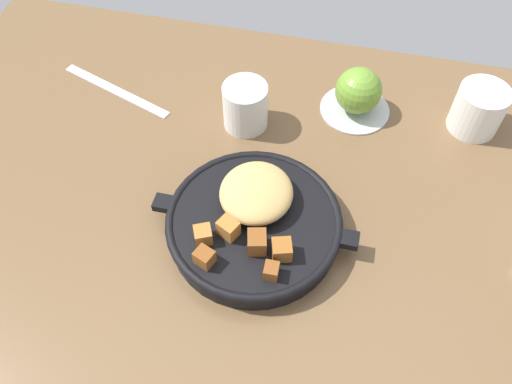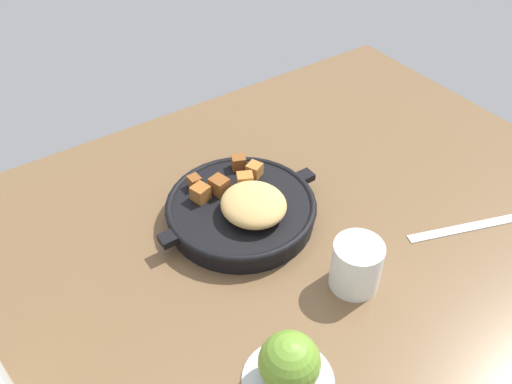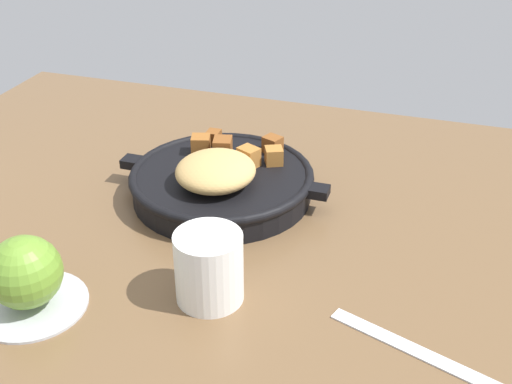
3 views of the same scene
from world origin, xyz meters
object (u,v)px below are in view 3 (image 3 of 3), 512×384
cast_iron_skillet (221,180)px  red_apple (25,272)px  butter_knife (437,360)px  white_creamer_pitcher (209,267)px

cast_iron_skillet → red_apple: bearing=67.9°
red_apple → butter_knife: bearing=-173.3°
butter_knife → white_creamer_pitcher: 23.68cm
red_apple → white_creamer_pitcher: red_apple is taller
cast_iron_skillet → white_creamer_pitcher: 20.63cm
cast_iron_skillet → white_creamer_pitcher: white_creamer_pitcher is taller
white_creamer_pitcher → red_apple: bearing=22.5°
cast_iron_skillet → butter_knife: cast_iron_skillet is taller
cast_iron_skillet → butter_knife: 36.69cm
cast_iron_skillet → red_apple: 28.80cm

